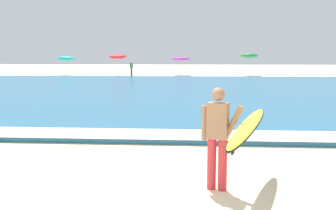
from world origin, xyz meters
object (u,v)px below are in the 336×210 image
object	(u,v)px
beach_umbrella_0	(66,59)
beach_umbrella_1	(118,57)
beach_umbrella_3	(249,56)
surfer_with_board	(233,130)
beach_umbrella_2	(181,59)
beachgoer_near_row_left	(131,68)

from	to	relation	value
beach_umbrella_0	beach_umbrella_1	distance (m)	6.42
beach_umbrella_0	beach_umbrella_3	world-z (taller)	beach_umbrella_3
surfer_with_board	beach_umbrella_1	xyz separation A→B (m)	(-8.82, 34.37, 0.99)
surfer_with_board	beach_umbrella_0	distance (m)	39.05
beach_umbrella_0	beach_umbrella_3	xyz separation A→B (m)	(20.17, -0.58, 0.33)
beach_umbrella_0	beach_umbrella_2	bearing A→B (deg)	-3.44
beach_umbrella_2	beachgoer_near_row_left	distance (m)	5.39
surfer_with_board	beach_umbrella_3	bearing A→B (deg)	81.73
surfer_with_board	beachgoer_near_row_left	size ratio (longest dim) A/B	1.85
beach_umbrella_1	beach_umbrella_3	distance (m)	14.02
beach_umbrella_2	beachgoer_near_row_left	bearing A→B (deg)	-168.36
surfer_with_board	beach_umbrella_1	bearing A→B (deg)	104.39
surfer_with_board	beach_umbrella_1	world-z (taller)	beach_umbrella_1
beach_umbrella_2	beach_umbrella_0	bearing A→B (deg)	176.56
beachgoer_near_row_left	beach_umbrella_3	bearing A→B (deg)	5.76
surfer_with_board	beach_umbrella_2	xyz separation A→B (m)	(-2.15, 35.27, 0.74)
beach_umbrella_1	beach_umbrella_2	size ratio (longest dim) A/B	1.13
surfer_with_board	beachgoer_near_row_left	xyz separation A→B (m)	(-7.35, 34.20, -0.19)
beach_umbrella_0	beach_umbrella_1	world-z (taller)	beach_umbrella_1
beach_umbrella_0	beach_umbrella_1	bearing A→B (deg)	-15.11
beach_umbrella_2	beach_umbrella_3	xyz separation A→B (m)	(7.30, 0.19, 0.34)
beach_umbrella_2	beach_umbrella_3	size ratio (longest dim) A/B	0.84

